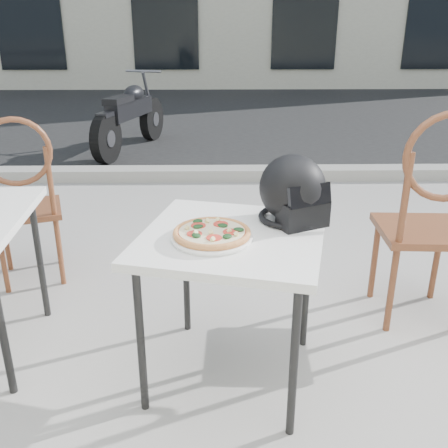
{
  "coord_description": "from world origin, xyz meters",
  "views": [
    {
      "loc": [
        -0.52,
        -2.11,
        1.52
      ],
      "look_at": [
        -0.48,
        -0.21,
        0.76
      ],
      "focal_mm": 40.0,
      "sensor_mm": 36.0,
      "label": 1
    }
  ],
  "objects_px": {
    "pizza": "(212,232)",
    "cafe_chair_side": "(23,193)",
    "motorcycle": "(131,117)",
    "plate": "(212,238)",
    "helmet": "(293,192)",
    "cafe_table_main": "(232,248)",
    "cafe_chair_main": "(432,210)"
  },
  "relations": [
    {
      "from": "cafe_table_main",
      "to": "plate",
      "type": "distance_m",
      "value": 0.13
    },
    {
      "from": "plate",
      "to": "cafe_chair_side",
      "type": "relative_size",
      "value": 0.4
    },
    {
      "from": "cafe_chair_side",
      "to": "plate",
      "type": "bearing_deg",
      "value": 120.53
    },
    {
      "from": "helmet",
      "to": "motorcycle",
      "type": "bearing_deg",
      "value": 82.95
    },
    {
      "from": "cafe_chair_main",
      "to": "cafe_chair_side",
      "type": "xyz_separation_m",
      "value": [
        -2.24,
        0.5,
        -0.06
      ]
    },
    {
      "from": "cafe_chair_side",
      "to": "motorcycle",
      "type": "distance_m",
      "value": 3.62
    },
    {
      "from": "helmet",
      "to": "cafe_chair_side",
      "type": "xyz_separation_m",
      "value": [
        -1.48,
        0.78,
        -0.25
      ]
    },
    {
      "from": "cafe_chair_side",
      "to": "cafe_chair_main",
      "type": "bearing_deg",
      "value": 149.18
    },
    {
      "from": "plate",
      "to": "helmet",
      "type": "bearing_deg",
      "value": 30.79
    },
    {
      "from": "pizza",
      "to": "motorcycle",
      "type": "xyz_separation_m",
      "value": [
        -1.06,
        4.6,
        -0.31
      ]
    },
    {
      "from": "helmet",
      "to": "cafe_chair_side",
      "type": "relative_size",
      "value": 0.37
    },
    {
      "from": "helmet",
      "to": "cafe_chair_main",
      "type": "xyz_separation_m",
      "value": [
        0.75,
        0.28,
        -0.19
      ]
    },
    {
      "from": "cafe_chair_main",
      "to": "cafe_chair_side",
      "type": "distance_m",
      "value": 2.29
    },
    {
      "from": "cafe_chair_side",
      "to": "motorcycle",
      "type": "relative_size",
      "value": 0.56
    },
    {
      "from": "cafe_table_main",
      "to": "cafe_chair_side",
      "type": "bearing_deg",
      "value": 142.7
    },
    {
      "from": "helmet",
      "to": "pizza",
      "type": "bearing_deg",
      "value": -174.18
    },
    {
      "from": "cafe_table_main",
      "to": "motorcycle",
      "type": "xyz_separation_m",
      "value": [
        -1.15,
        4.54,
        -0.22
      ]
    },
    {
      "from": "helmet",
      "to": "cafe_chair_main",
      "type": "height_order",
      "value": "cafe_chair_main"
    },
    {
      "from": "cafe_chair_main",
      "to": "motorcycle",
      "type": "bearing_deg",
      "value": -59.17
    },
    {
      "from": "cafe_table_main",
      "to": "plate",
      "type": "relative_size",
      "value": 2.12
    },
    {
      "from": "cafe_chair_main",
      "to": "plate",
      "type": "bearing_deg",
      "value": 26.83
    },
    {
      "from": "plate",
      "to": "cafe_chair_side",
      "type": "height_order",
      "value": "cafe_chair_side"
    },
    {
      "from": "plate",
      "to": "helmet",
      "type": "xyz_separation_m",
      "value": [
        0.36,
        0.21,
        0.12
      ]
    },
    {
      "from": "cafe_table_main",
      "to": "motorcycle",
      "type": "relative_size",
      "value": 0.47
    },
    {
      "from": "helmet",
      "to": "cafe_chair_main",
      "type": "relative_size",
      "value": 0.34
    },
    {
      "from": "cafe_table_main",
      "to": "plate",
      "type": "xyz_separation_m",
      "value": [
        -0.08,
        -0.06,
        0.07
      ]
    },
    {
      "from": "pizza",
      "to": "cafe_chair_main",
      "type": "bearing_deg",
      "value": 23.83
    },
    {
      "from": "cafe_table_main",
      "to": "helmet",
      "type": "xyz_separation_m",
      "value": [
        0.27,
        0.15,
        0.2
      ]
    },
    {
      "from": "motorcycle",
      "to": "cafe_chair_side",
      "type": "bearing_deg",
      "value": -74.9
    },
    {
      "from": "plate",
      "to": "cafe_chair_main",
      "type": "height_order",
      "value": "cafe_chair_main"
    },
    {
      "from": "pizza",
      "to": "cafe_chair_side",
      "type": "height_order",
      "value": "cafe_chair_side"
    },
    {
      "from": "pizza",
      "to": "plate",
      "type": "bearing_deg",
      "value": -129.97
    }
  ]
}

